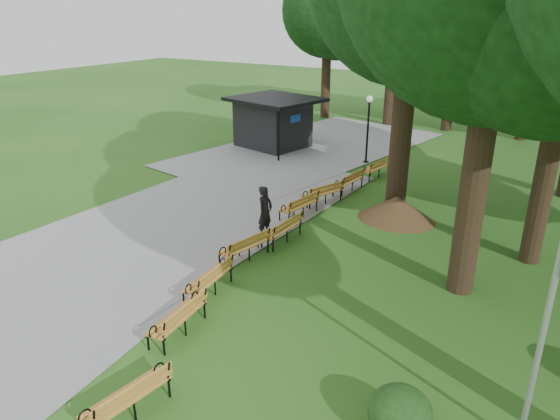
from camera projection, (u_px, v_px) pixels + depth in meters
The scene contains 16 objects.
ground at pixel (225, 277), 14.90m from camera, with size 100.00×100.00×0.00m, color #275D1A.
path at pixel (188, 216), 19.21m from camera, with size 12.00×38.00×0.06m, color gray.
person at pixel (265, 212), 17.20m from camera, with size 0.65×0.43×1.79m, color black.
kiosk at pixel (273, 122), 28.29m from camera, with size 4.40×3.82×2.75m, color black, non-canonical shape.
lamp_post at pixel (369, 116), 24.88m from camera, with size 0.32×0.32×3.33m.
dirt_mound at pixel (396, 208), 18.76m from camera, with size 2.38×2.38×0.90m, color #47301C.
metal_pole at pixel (551, 298), 8.10m from camera, with size 0.10×0.10×6.03m, color #9EA0A3.
bench_0 at pixel (126, 397), 9.71m from camera, with size 1.90×0.64×0.88m, color orange, non-canonical shape.
bench_1 at pixel (177, 317), 12.19m from camera, with size 1.90×0.64×0.88m, color orange, non-canonical shape.
bench_2 at pixel (208, 279), 13.91m from camera, with size 1.90×0.64×0.88m, color orange, non-canonical shape.
bench_3 at pixel (244, 246), 15.80m from camera, with size 1.90×0.64×0.88m, color orange, non-canonical shape.
bench_4 at pixel (281, 229), 17.03m from camera, with size 1.90×0.64×0.88m, color orange, non-canonical shape.
bench_5 at pixel (299, 205), 19.05m from camera, with size 1.90×0.64×0.88m, color orange, non-canonical shape.
bench_6 at pixel (322, 193), 20.32m from camera, with size 1.90×0.64×0.88m, color orange, non-canonical shape.
bench_7 at pixel (348, 181), 21.70m from camera, with size 1.90×0.64×0.88m, color orange, non-canonical shape.
bench_8 at pixel (375, 168), 23.49m from camera, with size 1.90×0.64×0.88m, color orange, non-canonical shape.
Camera 1 is at (8.25, -10.36, 7.27)m, focal length 33.17 mm.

